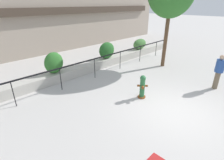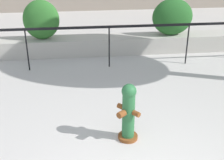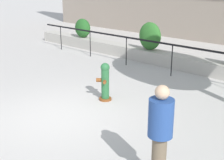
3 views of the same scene
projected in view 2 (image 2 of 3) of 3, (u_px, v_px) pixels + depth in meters
name	position (u px, v px, depth m)	size (l,w,h in m)	color
planter_wall_low	(106.00, 45.00, 9.42)	(18.00, 0.70, 0.50)	#B7B2A8
fence_railing_segment	(109.00, 31.00, 8.10)	(15.00, 0.05, 1.15)	black
hedge_bush_1	(41.00, 20.00, 8.88)	(1.03, 0.56, 1.14)	#2D6B28
hedge_bush_2	(172.00, 17.00, 9.27)	(1.22, 0.70, 1.09)	#235B23
fire_hydrant	(128.00, 112.00, 5.37)	(0.50, 0.50, 1.08)	brown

